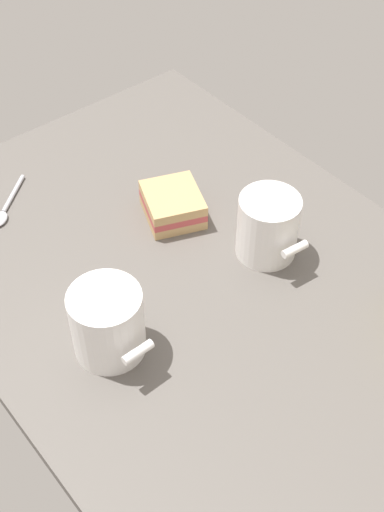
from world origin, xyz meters
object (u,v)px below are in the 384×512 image
object	(u,v)px
sandwich_main	(173,205)
spoon	(5,209)
coffee_mug_black	(108,322)
coffee_mug_milky	(268,226)

from	to	relation	value
sandwich_main	spoon	size ratio (longest dim) A/B	1.13
coffee_mug_black	coffee_mug_milky	distance (cm)	27.90
coffee_mug_black	spoon	size ratio (longest dim) A/B	1.12
coffee_mug_milky	spoon	world-z (taller)	coffee_mug_milky
coffee_mug_milky	sandwich_main	xyz separation A→B (cm)	(14.92, 5.80, -2.94)
sandwich_main	spoon	distance (cm)	26.77
coffee_mug_milky	spoon	size ratio (longest dim) A/B	1.08
coffee_mug_black	coffee_mug_milky	size ratio (longest dim) A/B	1.04
coffee_mug_milky	sandwich_main	size ratio (longest dim) A/B	0.96
spoon	coffee_mug_milky	bearing A→B (deg)	-141.67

